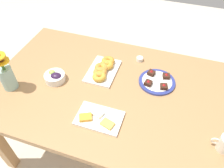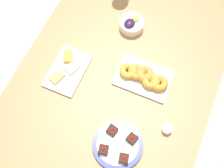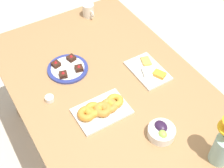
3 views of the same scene
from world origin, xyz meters
The scene contains 9 objects.
ground_plane centered at (0.00, 0.00, 0.00)m, with size 6.00×6.00×0.00m, color beige.
dining_table centered at (0.00, 0.00, 0.65)m, with size 1.60×1.00×0.74m.
coffee_mug centered at (-0.67, 0.22, 0.79)m, with size 0.12×0.08×0.09m.
grape_bowl centered at (0.38, 0.05, 0.77)m, with size 0.13×0.13×0.07m.
cheese_platter centered at (0.00, 0.25, 0.75)m, with size 0.26×0.17×0.03m.
croissant_platter centered at (0.11, -0.13, 0.76)m, with size 0.19×0.28×0.05m.
jam_cup_honey centered at (-0.10, -0.33, 0.76)m, with size 0.05×0.05×0.03m.
dessert_plate centered at (-0.26, -0.14, 0.75)m, with size 0.24×0.24×0.05m.
flower_vase centered at (0.62, 0.19, 0.84)m, with size 0.11×0.10×0.27m.
Camera 3 is at (0.98, -0.60, 2.04)m, focal length 50.00 mm.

